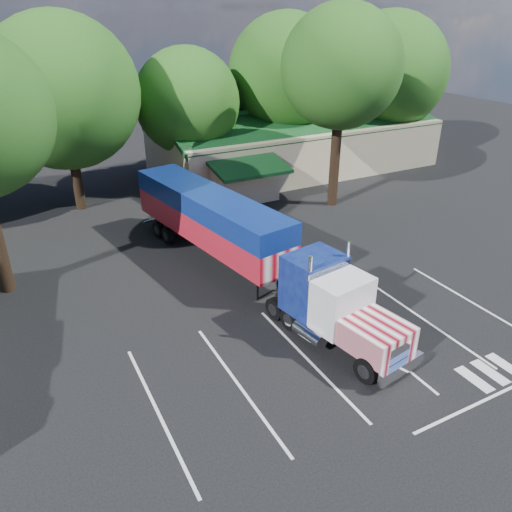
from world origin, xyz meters
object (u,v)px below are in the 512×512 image
semi_truck (237,236)px  bicycle (236,219)px  woman (300,295)px  silver_sedan (284,176)px

semi_truck → bicycle: size_ratio=10.48×
woman → bicycle: size_ratio=0.96×
bicycle → semi_truck: bearing=-149.8°
semi_truck → woman: size_ratio=10.90×
semi_truck → bicycle: bearing=55.6°
woman → semi_truck: bearing=7.1°
woman → bicycle: (1.80, 10.71, -0.42)m
semi_truck → woman: 4.93m
woman → bicycle: 10.87m
semi_truck → silver_sedan: semi_truck is taller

